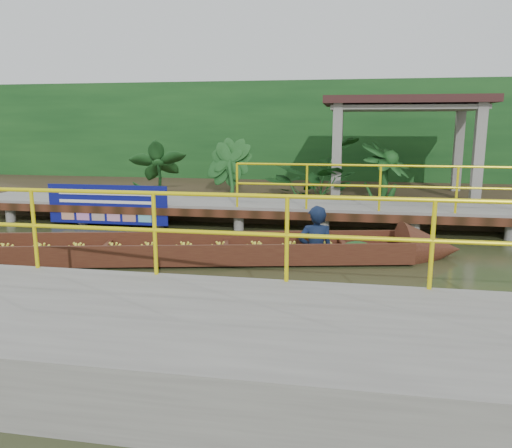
# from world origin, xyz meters

# --- Properties ---
(ground) EXTENTS (80.00, 80.00, 0.00)m
(ground) POSITION_xyz_m (0.00, 0.00, 0.00)
(ground) COLOR #2C341A
(ground) RESTS_ON ground
(land_strip) EXTENTS (30.00, 8.00, 0.45)m
(land_strip) POSITION_xyz_m (0.00, 7.50, 0.23)
(land_strip) COLOR #332A19
(land_strip) RESTS_ON ground
(far_dock) EXTENTS (16.00, 2.06, 1.66)m
(far_dock) POSITION_xyz_m (0.02, 3.43, 0.48)
(far_dock) COLOR slate
(far_dock) RESTS_ON ground
(near_dock) EXTENTS (18.00, 2.40, 1.73)m
(near_dock) POSITION_xyz_m (1.00, -4.20, 0.30)
(near_dock) COLOR slate
(near_dock) RESTS_ON ground
(pavilion) EXTENTS (4.40, 3.00, 3.00)m
(pavilion) POSITION_xyz_m (3.00, 6.30, 2.82)
(pavilion) COLOR slate
(pavilion) RESTS_ON ground
(foliage_backdrop) EXTENTS (30.00, 0.80, 4.00)m
(foliage_backdrop) POSITION_xyz_m (0.00, 10.00, 2.00)
(foliage_backdrop) COLOR #133E17
(foliage_backdrop) RESTS_ON ground
(vendor_boat) EXTENTS (10.98, 3.33, 2.28)m
(vendor_boat) POSITION_xyz_m (-1.46, -0.10, 0.24)
(vendor_boat) COLOR #3A170F
(vendor_boat) RESTS_ON ground
(blue_banner) EXTENTS (3.06, 0.04, 0.96)m
(blue_banner) POSITION_xyz_m (-4.20, 2.48, 0.56)
(blue_banner) COLOR navy
(blue_banner) RESTS_ON ground
(tropical_plants) EXTENTS (14.16, 1.16, 1.44)m
(tropical_plants) POSITION_xyz_m (2.25, 5.30, 1.17)
(tropical_plants) COLOR #133E17
(tropical_plants) RESTS_ON ground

